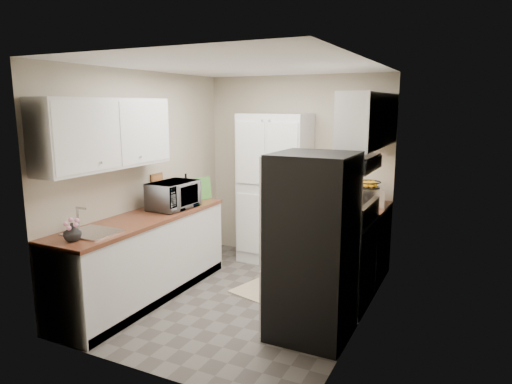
# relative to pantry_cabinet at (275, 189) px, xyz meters

# --- Properties ---
(ground) EXTENTS (3.20, 3.20, 0.00)m
(ground) POSITION_rel_pantry_cabinet_xyz_m (0.20, -1.32, -1.00)
(ground) COLOR #56514C
(ground) RESTS_ON ground
(room_shell) EXTENTS (2.64, 3.24, 2.52)m
(room_shell) POSITION_rel_pantry_cabinet_xyz_m (0.18, -1.32, 0.63)
(room_shell) COLOR beige
(room_shell) RESTS_ON ground
(pantry_cabinet) EXTENTS (0.90, 0.55, 2.00)m
(pantry_cabinet) POSITION_rel_pantry_cabinet_xyz_m (0.00, 0.00, 0.00)
(pantry_cabinet) COLOR silver
(pantry_cabinet) RESTS_ON ground
(base_cabinet_left) EXTENTS (0.60, 2.30, 0.88)m
(base_cabinet_left) POSITION_rel_pantry_cabinet_xyz_m (-0.79, -1.75, -0.56)
(base_cabinet_left) COLOR silver
(base_cabinet_left) RESTS_ON ground
(countertop_left) EXTENTS (0.63, 2.33, 0.04)m
(countertop_left) POSITION_rel_pantry_cabinet_xyz_m (-0.79, -1.75, -0.10)
(countertop_left) COLOR brown
(countertop_left) RESTS_ON base_cabinet_left
(base_cabinet_right) EXTENTS (0.60, 0.80, 0.88)m
(base_cabinet_right) POSITION_rel_pantry_cabinet_xyz_m (1.19, -0.12, -0.56)
(base_cabinet_right) COLOR silver
(base_cabinet_right) RESTS_ON ground
(countertop_right) EXTENTS (0.63, 0.83, 0.04)m
(countertop_right) POSITION_rel_pantry_cabinet_xyz_m (1.19, -0.12, -0.10)
(countertop_right) COLOR brown
(countertop_right) RESTS_ON base_cabinet_right
(electric_range) EXTENTS (0.71, 0.78, 1.13)m
(electric_range) POSITION_rel_pantry_cabinet_xyz_m (1.17, -0.93, -0.52)
(electric_range) COLOR #B7B7BC
(electric_range) RESTS_ON ground
(refrigerator) EXTENTS (0.70, 0.72, 1.70)m
(refrigerator) POSITION_rel_pantry_cabinet_xyz_m (1.14, -1.73, -0.15)
(refrigerator) COLOR #B7B7BC
(refrigerator) RESTS_ON ground
(microwave) EXTENTS (0.41, 0.59, 0.32)m
(microwave) POSITION_rel_pantry_cabinet_xyz_m (-0.73, -1.27, 0.08)
(microwave) COLOR #A1A1A6
(microwave) RESTS_ON countertop_left
(wine_bottle) EXTENTS (0.08, 0.08, 0.31)m
(wine_bottle) POSITION_rel_pantry_cabinet_xyz_m (-0.89, -0.78, 0.07)
(wine_bottle) COLOR black
(wine_bottle) RESTS_ON countertop_left
(flower_vase) EXTENTS (0.20, 0.20, 0.16)m
(flower_vase) POSITION_rel_pantry_cabinet_xyz_m (-0.76, -2.72, 0.00)
(flower_vase) COLOR white
(flower_vase) RESTS_ON countertop_left
(cutting_board) EXTENTS (0.10, 0.22, 0.28)m
(cutting_board) POSITION_rel_pantry_cabinet_xyz_m (-0.71, -0.66, 0.06)
(cutting_board) COLOR #428735
(cutting_board) RESTS_ON countertop_left
(toaster_oven) EXTENTS (0.41, 0.46, 0.22)m
(toaster_oven) POSITION_rel_pantry_cabinet_xyz_m (1.29, -0.13, 0.03)
(toaster_oven) COLOR #B7B8BC
(toaster_oven) RESTS_ON countertop_right
(fruit_basket) EXTENTS (0.31, 0.31, 0.12)m
(fruit_basket) POSITION_rel_pantry_cabinet_xyz_m (1.28, -0.15, 0.20)
(fruit_basket) COLOR orange
(fruit_basket) RESTS_ON toaster_oven
(kitchen_mat) EXTENTS (0.79, 1.02, 0.01)m
(kitchen_mat) POSITION_rel_pantry_cabinet_xyz_m (0.35, -0.88, -0.99)
(kitchen_mat) COLOR tan
(kitchen_mat) RESTS_ON ground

